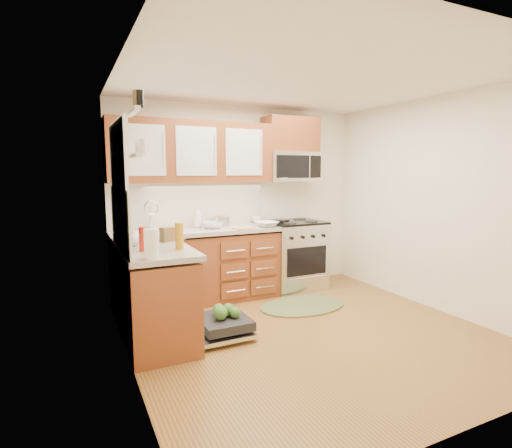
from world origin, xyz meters
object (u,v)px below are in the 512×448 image
rug (303,306)px  bowl_b (213,225)px  dishwasher (220,327)px  range (294,255)px  bowl_a (267,224)px  upper_cabinets (192,152)px  sink (155,243)px  stock_pot (221,221)px  cup (257,219)px  skillet (282,221)px  paper_towel_roll (151,244)px  cutting_board (243,228)px  microwave (291,167)px

rug → bowl_b: bowl_b is taller
dishwasher → rug: (1.22, 0.40, -0.09)m
range → bowl_a: (-0.53, -0.18, 0.48)m
upper_cabinets → sink: 1.21m
stock_pot → cup: stock_pot is taller
sink → rug: bearing=-24.2°
skillet → stock_pot: stock_pot is taller
paper_towel_roll → cup: 2.43m
rug → sink: bearing=155.8°
upper_cabinets → sink: bearing=-163.6°
cutting_board → bowl_a: bowl_a is taller
microwave → cutting_board: (-0.87, -0.33, -0.77)m
cutting_board → bowl_a: 0.34m
upper_cabinets → stock_pot: (0.38, 0.02, -0.89)m
skillet → paper_towel_roll: bearing=-144.9°
rug → stock_pot: 1.51m
cup → skillet: bearing=-44.1°
rug → bowl_a: bearing=111.1°
paper_towel_roll → bowl_a: paper_towel_roll is taller
skillet → cutting_board: skillet is taller
sink → skillet: (1.71, -0.02, 0.17)m
cutting_board → microwave: bearing=20.7°
sink → skillet: bearing=-0.6°
sink → paper_towel_roll: size_ratio=2.51×
paper_towel_roll → cup: (1.76, 1.67, -0.07)m
dishwasher → bowl_a: (1.01, 0.95, 0.86)m
microwave → stock_pot: (-1.03, 0.04, -0.71)m
rug → range: bearing=66.7°
sink → cup: size_ratio=4.66×
range → bowl_b: bearing=-179.7°
upper_cabinets → bowl_a: upper_cabinets is taller
dishwasher → paper_towel_roll: size_ratio=2.83×
cutting_board → sink: bearing=169.3°
sink → stock_pot: stock_pot is taller
paper_towel_roll → bowl_a: (1.71, 1.27, -0.09)m
paper_towel_roll → bowl_b: paper_towel_roll is taller
sink → paper_towel_roll: paper_towel_roll is taller
rug → skillet: bearing=82.5°
sink → dishwasher: size_ratio=0.89×
upper_cabinets → range: upper_cabinets is taller
rug → cutting_board: size_ratio=4.47×
microwave → cup: (-0.48, 0.10, -0.72)m
dishwasher → bowl_a: bowl_a is taller
bowl_a → cutting_board: bearing=-175.0°
cutting_board → bowl_b: bowl_b is taller
skillet → paper_towel_roll: (-2.02, -1.42, 0.08)m
microwave → skillet: size_ratio=3.61×
sink → rug: (1.61, -0.72, -0.79)m
microwave → sink: microwave is taller
skillet → stock_pot: 0.82m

